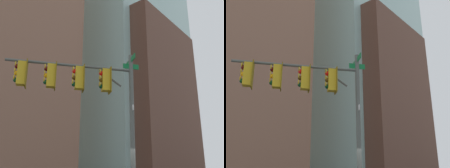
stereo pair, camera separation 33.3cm
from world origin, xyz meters
The scene contains 5 objects.
signal_pole_assembly centered at (1.27, 2.01, 4.98)m, with size 3.81×4.80×6.76m.
building_brick_nearside centered at (28.51, -5.79, 25.37)m, with size 21.16×15.94×50.73m, color #845B47.
building_brick_midblock centered at (24.24, -32.92, 14.71)m, with size 21.92×19.30×29.41m, color brown.
building_glass_tower centered at (31.75, -35.73, 36.83)m, with size 30.52×28.52×73.65m, color #9EC6C1.
building_brick_farside centered at (37.36, -44.31, 20.51)m, with size 19.76×16.10×41.02m, color brown.
Camera 2 is at (-6.85, 9.48, 1.59)m, focal length 42.76 mm.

